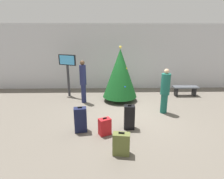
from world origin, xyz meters
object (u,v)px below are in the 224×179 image
Objects in this scene: traveller_0 at (83,80)px; holiday_tree at (120,73)px; traveller_1 at (165,90)px; suitcase_1 at (121,144)px; flight_info_kiosk at (68,67)px; suitcase_2 at (105,127)px; waiting_bench at (185,89)px; suitcase_3 at (129,117)px; suitcase_0 at (80,120)px.

holiday_tree is at bearing 8.02° from traveller_0.
traveller_1 is at bearing -42.01° from holiday_tree.
holiday_tree reaches higher than traveller_1.
suitcase_1 is (-1.84, -2.59, -0.62)m from traveller_1.
flight_info_kiosk is at bearing 131.72° from traveller_0.
waiting_bench is at bearing 42.98° from suitcase_2.
flight_info_kiosk is 1.68× the size of waiting_bench.
traveller_1 is 2.01m from suitcase_3.
suitcase_0 is 1.48× the size of suitcase_2.
holiday_tree reaches higher than suitcase_0.
waiting_bench is 2.74m from traveller_1.
traveller_0 reaches higher than suitcase_3.
suitcase_0 reaches higher than suitcase_3.
holiday_tree is 3.50m from waiting_bench.
traveller_1 is 2.10× the size of suitcase_0.
flight_info_kiosk is 1.18× the size of traveller_1.
traveller_0 is at bearing -170.21° from waiting_bench.
holiday_tree is at bearing 137.99° from traveller_1.
holiday_tree is 4.45× the size of suitcase_2.
traveller_1 reaches higher than suitcase_2.
holiday_tree is 1.32× the size of traveller_0.
traveller_0 reaches higher than traveller_1.
waiting_bench is 0.70× the size of traveller_1.
flight_info_kiosk is at bearing 127.37° from suitcase_3.
flight_info_kiosk reaches higher than waiting_bench.
holiday_tree is 1.22× the size of flight_info_kiosk.
flight_info_kiosk reaches higher than suitcase_2.
flight_info_kiosk reaches higher than traveller_0.
suitcase_0 reaches higher than suitcase_2.
holiday_tree is at bearing 78.02° from suitcase_2.
suitcase_0 is 1.33× the size of suitcase_1.
holiday_tree is 1.67m from traveller_0.
holiday_tree is 4.18m from suitcase_1.
suitcase_2 is 0.87m from suitcase_3.
flight_info_kiosk reaches higher than suitcase_0.
holiday_tree is 3.99× the size of suitcase_1.
holiday_tree is 3.30m from suitcase_2.
suitcase_2 is at bearing -137.02° from waiting_bench.
suitcase_1 is at bearing -66.29° from suitcase_2.
traveller_0 is 2.71m from suitcase_0.
suitcase_3 is (0.35, 1.35, 0.10)m from suitcase_1.
traveller_1 is 3.37m from suitcase_0.
holiday_tree is at bearing 86.88° from suitcase_1.
traveller_0 reaches higher than suitcase_2.
holiday_tree reaches higher than flight_info_kiosk.
suitcase_2 is at bearing -70.90° from traveller_0.
traveller_1 is (4.10, -2.18, -0.52)m from flight_info_kiosk.
suitcase_1 is at bearing -45.25° from suitcase_0.
traveller_1 reaches higher than waiting_bench.
suitcase_0 is 1.69m from suitcase_1.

